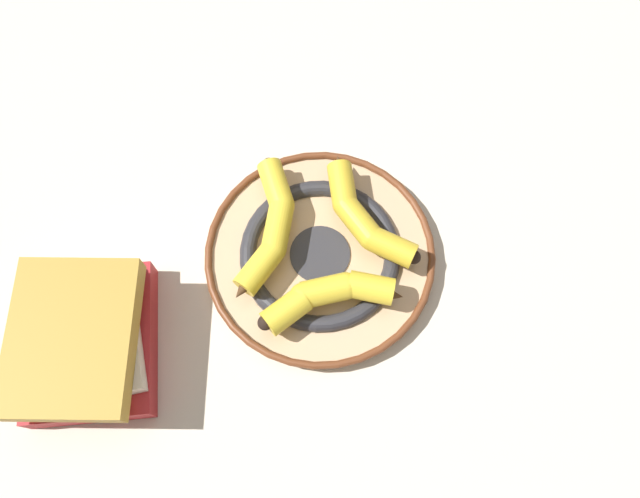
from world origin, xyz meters
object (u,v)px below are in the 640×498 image
at_px(banana_a, 271,229).
at_px(banana_b, 362,216).
at_px(banana_c, 328,296).
at_px(book_stack, 84,339).
at_px(decorative_bowl, 320,255).

xyz_separation_m(banana_a, banana_b, (0.10, -0.07, 0.00)).
bearing_deg(banana_c, book_stack, -2.78).
xyz_separation_m(decorative_bowl, banana_b, (0.07, -0.01, 0.03)).
distance_m(decorative_bowl, banana_a, 0.08).
bearing_deg(banana_c, banana_b, -125.34).
xyz_separation_m(banana_b, banana_c, (-0.11, -0.05, 0.00)).
height_order(banana_a, banana_b, same).
bearing_deg(decorative_bowl, book_stack, 160.72).
bearing_deg(book_stack, decorative_bowl, -71.50).
bearing_deg(banana_a, banana_c, -131.79).
relative_size(decorative_bowl, banana_b, 1.62).
distance_m(banana_b, banana_c, 0.12).
height_order(banana_c, book_stack, book_stack).
bearing_deg(banana_b, decorative_bowl, -88.05).
distance_m(banana_a, banana_b, 0.12).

